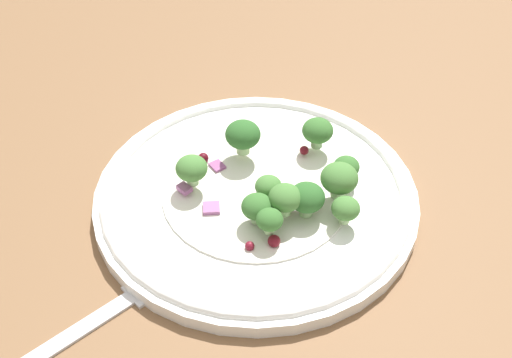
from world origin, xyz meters
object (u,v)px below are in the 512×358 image
at_px(broccoli_floret_0, 270,220).
at_px(broccoli_floret_1, 270,188).
at_px(broccoli_floret_2, 192,169).
at_px(plate, 256,195).
at_px(fork, 75,332).

bearing_deg(broccoli_floret_0, broccoli_floret_1, 43.02).
distance_m(broccoli_floret_1, broccoli_floret_2, 0.07).
xyz_separation_m(plate, broccoli_floret_2, (-0.03, 0.04, 0.03)).
xyz_separation_m(broccoli_floret_0, fork, (-0.15, 0.04, -0.03)).
distance_m(broccoli_floret_0, broccoli_floret_2, 0.08).
xyz_separation_m(plate, broccoli_floret_1, (-0.00, -0.02, 0.02)).
relative_size(plate, broccoli_floret_0, 12.73).
xyz_separation_m(broccoli_floret_2, fork, (-0.15, -0.04, -0.03)).
distance_m(plate, broccoli_floret_1, 0.03).
height_order(broccoli_floret_0, broccoli_floret_2, broccoli_floret_2).
relative_size(plate, broccoli_floret_2, 10.13).
height_order(broccoli_floret_1, broccoli_floret_2, broccoli_floret_2).
bearing_deg(broccoli_floret_0, plate, 55.85).
distance_m(broccoli_floret_1, fork, 0.18).
bearing_deg(plate, broccoli_floret_2, 130.89).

